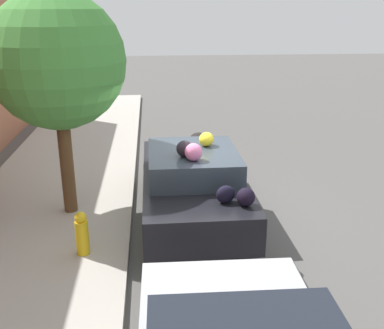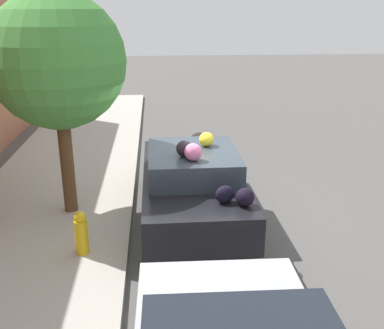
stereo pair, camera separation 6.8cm
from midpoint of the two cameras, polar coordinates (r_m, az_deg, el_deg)
The scene contains 5 objects.
ground_plane at distance 8.43m, azimuth 0.10°, elevation -6.84°, with size 60.00×60.00×0.00m, color #565451.
sidewalk_curb at distance 8.63m, azimuth -18.20°, elevation -6.80°, with size 24.00×3.20×0.12m.
street_tree at distance 8.04m, azimuth -16.50°, elevation 12.41°, with size 2.32×2.32×3.91m.
fire_hydrant at distance 7.12m, azimuth -13.61°, elevation -8.43°, with size 0.20×0.20×0.70m.
art_car at distance 8.11m, azimuth 0.30°, elevation -2.22°, with size 4.03×1.78×1.66m.
Camera 2 is at (-7.54, 0.62, 3.72)m, focal length 42.00 mm.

